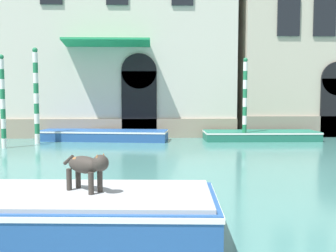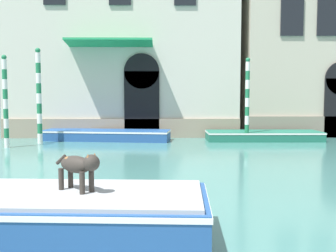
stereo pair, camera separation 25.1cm
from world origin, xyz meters
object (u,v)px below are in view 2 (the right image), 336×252
Objects in this scene: dog_on_deck at (79,165)px; boat_moored_near_palazzo at (106,135)px; boat_foreground at (15,213)px; mooring_pole_0 at (39,96)px; boat_moored_far at (263,135)px; mooring_pole_2 at (5,101)px; mooring_pole_1 at (247,100)px.

dog_on_deck is 0.13× the size of boat_moored_near_palazzo.
mooring_pole_0 is at bearing 108.51° from boat_foreground.
mooring_pole_0 reaches higher than boat_moored_far.
boat_moored_near_palazzo is at bearing 94.90° from boat_foreground.
dog_on_deck is 0.21× the size of mooring_pole_2.
boat_foreground is at bearing -118.78° from boat_moored_far.
dog_on_deck is 14.54m from boat_moored_far.
boat_moored_far is at bearing 5.41° from mooring_pole_0.
boat_foreground is 0.97× the size of boat_moored_near_palazzo.
mooring_pole_0 is 1.12× the size of mooring_pole_2.
boat_moored_far is 1.42× the size of mooring_pole_2.
boat_moored_far is (6.32, 13.06, -0.93)m from dog_on_deck.
boat_moored_near_palazzo is 3.68m from mooring_pole_0.
mooring_pole_2 is (-10.62, -1.66, -0.03)m from mooring_pole_1.
dog_on_deck reaches higher than boat_foreground.
boat_foreground is 1.11× the size of boat_moored_far.
boat_moored_near_palazzo is 7.73m from boat_moored_far.
mooring_pole_0 is at bearing 55.67° from mooring_pole_2.
mooring_pole_2 is at bearing -138.57° from boat_moored_near_palazzo.
mooring_pole_2 is (-4.26, 10.61, 1.57)m from boat_foreground.
mooring_pole_2 is (-5.28, 10.62, 0.81)m from dog_on_deck.
boat_foreground is 1.28m from dog_on_deck.
boat_foreground is at bearing -117.40° from mooring_pole_1.
dog_on_deck reaches higher than boat_moored_far.
mooring_pole_1 is (6.74, -0.94, 1.73)m from boat_moored_near_palazzo.
mooring_pole_0 is 9.65m from mooring_pole_1.
dog_on_deck is 13.41m from mooring_pole_1.
boat_moored_far is 1.28× the size of mooring_pole_0.
boat_foreground reaches higher than boat_moored_near_palazzo.
mooring_pole_1 is at bearing 65.83° from boat_foreground.
mooring_pole_0 reaches higher than boat_foreground.
mooring_pole_1 is (6.36, 12.27, 1.60)m from boat_foreground.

